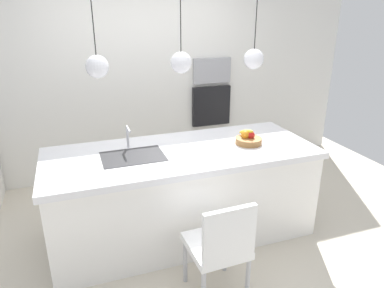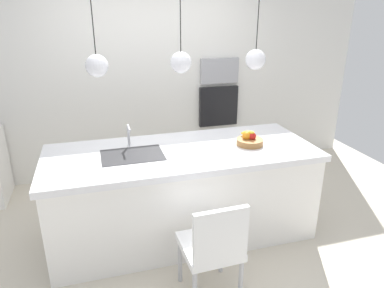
{
  "view_description": "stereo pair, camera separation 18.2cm",
  "coord_description": "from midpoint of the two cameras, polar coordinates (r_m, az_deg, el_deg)",
  "views": [
    {
      "loc": [
        -0.94,
        -2.95,
        2.15
      ],
      "look_at": [
        0.1,
        0.0,
        0.96
      ],
      "focal_mm": 33.07,
      "sensor_mm": 36.0,
      "label": 1
    },
    {
      "loc": [
        -0.77,
        -3.01,
        2.15
      ],
      "look_at": [
        0.1,
        0.0,
        0.96
      ],
      "focal_mm": 33.07,
      "sensor_mm": 36.0,
      "label": 2
    }
  ],
  "objects": [
    {
      "name": "pendant_light_center",
      "position": [
        3.13,
        -3.49,
        13.01
      ],
      "size": [
        0.19,
        0.19,
        0.79
      ],
      "color": "silver"
    },
    {
      "name": "chair_near",
      "position": [
        2.76,
        2.57,
        -15.98
      ],
      "size": [
        0.44,
        0.46,
        0.88
      ],
      "color": "white",
      "rests_on": "ground"
    },
    {
      "name": "floor",
      "position": [
        3.77,
        -2.9,
        -13.94
      ],
      "size": [
        6.6,
        6.6,
        0.0
      ],
      "primitive_type": "plane",
      "color": "beige",
      "rests_on": "ground"
    },
    {
      "name": "faucet",
      "position": [
        3.4,
        -11.82,
        1.54
      ],
      "size": [
        0.02,
        0.17,
        0.22
      ],
      "color": "silver",
      "rests_on": "kitchen_island"
    },
    {
      "name": "pendant_light_right",
      "position": [
        3.39,
        8.38,
        13.43
      ],
      "size": [
        0.19,
        0.19,
        0.79
      ],
      "color": "silver"
    },
    {
      "name": "oven",
      "position": [
        5.07,
        2.04,
        6.17
      ],
      "size": [
        0.56,
        0.08,
        0.56
      ],
      "primitive_type": "cube",
      "color": "black",
      "rests_on": "back_wall"
    },
    {
      "name": "pendant_light_left",
      "position": [
        3.01,
        -16.77,
        11.89
      ],
      "size": [
        0.19,
        0.19,
        0.79
      ],
      "color": "silver"
    },
    {
      "name": "back_wall",
      "position": [
        4.78,
        -8.96,
        10.35
      ],
      "size": [
        6.0,
        0.1,
        2.6
      ],
      "primitive_type": "cube",
      "color": "silver",
      "rests_on": "ground"
    },
    {
      "name": "microwave",
      "position": [
        4.96,
        2.12,
        11.77
      ],
      "size": [
        0.54,
        0.08,
        0.34
      ],
      "primitive_type": "cube",
      "color": "#9E9EA3",
      "rests_on": "back_wall"
    },
    {
      "name": "sink_basin",
      "position": [
        3.25,
        -11.09,
        -2.08
      ],
      "size": [
        0.56,
        0.4,
        0.02
      ],
      "primitive_type": "cube",
      "color": "#2D2D30",
      "rests_on": "kitchen_island"
    },
    {
      "name": "kitchen_island",
      "position": [
        3.53,
        -3.04,
        -7.84
      ],
      "size": [
        2.55,
        1.03,
        0.91
      ],
      "color": "white",
      "rests_on": "ground"
    },
    {
      "name": "fruit_bowl",
      "position": [
        3.52,
        7.6,
        0.8
      ],
      "size": [
        0.26,
        0.27,
        0.16
      ],
      "color": "#9E6B38",
      "rests_on": "kitchen_island"
    }
  ]
}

